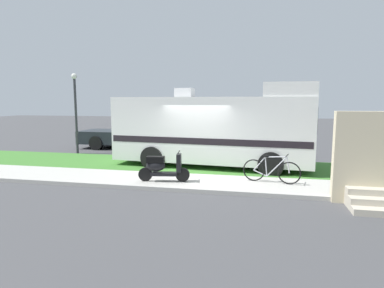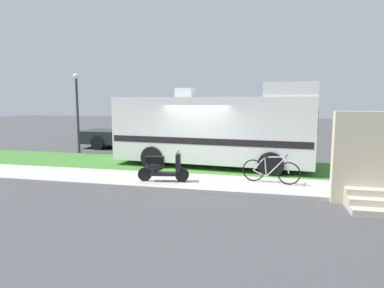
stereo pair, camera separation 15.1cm
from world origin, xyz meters
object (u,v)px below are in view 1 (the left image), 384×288
bicycle (271,170)px  street_lamp_post (76,105)px  motorhome_rv (215,128)px  bottle_green (346,182)px  scooter (162,167)px  pickup_truck_near (143,132)px

bicycle → street_lamp_post: bearing=154.2°
motorhome_rv → bottle_green: bearing=-30.4°
bicycle → street_lamp_post: (-9.39, 4.53, 1.93)m
motorhome_rv → bicycle: (2.13, -2.62, -1.05)m
scooter → bottle_green: size_ratio=6.60×
bicycle → pickup_truck_near: bearing=134.8°
bottle_green → street_lamp_post: bearing=159.0°
scooter → bicycle: 3.42m
pickup_truck_near → bottle_green: pickup_truck_near is taller
scooter → bottle_green: scooter is taller
bicycle → bottle_green: (2.21, 0.08, -0.28)m
scooter → street_lamp_post: size_ratio=0.41×
bottle_green → street_lamp_post: size_ratio=0.06×
scooter → street_lamp_post: 8.09m
scooter → street_lamp_post: street_lamp_post is taller
bottle_green → scooter: bearing=-173.6°
bottle_green → street_lamp_post: (-11.61, 4.46, 2.21)m
motorhome_rv → bicycle: motorhome_rv is taller
bicycle → scooter: bearing=-170.8°
pickup_truck_near → bottle_green: size_ratio=23.62×
motorhome_rv → bottle_green: 5.21m
bottle_green → street_lamp_post: street_lamp_post is taller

